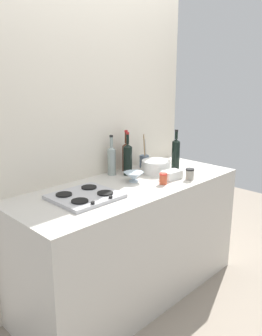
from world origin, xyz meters
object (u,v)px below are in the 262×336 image
wine_bottle_mid_left (128,159)px  butter_dish (172,175)px  wine_bottle_rightmost (176,153)px  condiment_jar_rear (163,179)px  wine_bottle_leftmost (126,156)px  utensil_crock (144,161)px  stovetop_hob (85,196)px  mixing_bowl (134,176)px  plate_stack (156,166)px  condiment_jar_front (190,174)px  wine_bottle_mid_right (112,160)px

wine_bottle_mid_left → butter_dish: wine_bottle_mid_left is taller
wine_bottle_rightmost → condiment_jar_rear: (-0.39, -0.19, -0.10)m
wine_bottle_leftmost → butter_dish: bearing=-78.1°
utensil_crock → condiment_jar_rear: (-0.25, -0.42, -0.02)m
stovetop_hob → mixing_bowl: (0.47, 0.02, 0.03)m
plate_stack → utensil_crock: size_ratio=0.83×
condiment_jar_rear → condiment_jar_front: bearing=-17.6°
wine_bottle_mid_right → condiment_jar_rear: size_ratio=3.92×
wine_bottle_rightmost → butter_dish: bearing=-147.9°
wine_bottle_leftmost → wine_bottle_rightmost: 0.42m
mixing_bowl → butter_dish: 0.30m
stovetop_hob → mixing_bowl: 0.47m
plate_stack → condiment_jar_rear: (-0.19, -0.24, -0.01)m
mixing_bowl → stovetop_hob: bearing=-177.2°
butter_dish → utensil_crock: (0.10, 0.38, 0.03)m
wine_bottle_leftmost → mixing_bowl: (-0.17, -0.25, -0.09)m
mixing_bowl → condiment_jar_rear: size_ratio=1.82×
butter_dish → utensil_crock: utensil_crock is taller
wine_bottle_leftmost → condiment_jar_rear: size_ratio=4.16×
plate_stack → butter_dish: plate_stack is taller
wine_bottle_mid_left → mixing_bowl: bearing=-121.3°
wine_bottle_mid_left → wine_bottle_mid_right: bearing=133.4°
wine_bottle_rightmost → condiment_jar_front: wine_bottle_rightmost is taller
plate_stack → butter_dish: (-0.05, -0.20, -0.02)m
wine_bottle_mid_right → condiment_jar_rear: 0.46m
mixing_bowl → utensil_crock: 0.43m
wine_bottle_mid_right → mixing_bowl: (-0.01, -0.25, -0.08)m
wine_bottle_mid_left → wine_bottle_mid_right: wine_bottle_mid_left is taller
stovetop_hob → utensil_crock: bearing=16.5°
mixing_bowl → condiment_jar_rear: 0.22m
stovetop_hob → wine_bottle_mid_right: (0.48, 0.27, 0.11)m
condiment_jar_front → wine_bottle_leftmost: bearing=107.5°
butter_dish → condiment_jar_rear: 0.15m
mixing_bowl → butter_dish: bearing=-30.9°
wine_bottle_leftmost → utensil_crock: wine_bottle_leftmost is taller
wine_bottle_leftmost → wine_bottle_rightmost: (0.32, -0.26, 0.01)m
wine_bottle_mid_left → condiment_jar_front: (0.24, -0.42, -0.09)m
wine_bottle_rightmost → utensil_crock: size_ratio=1.16×
mixing_bowl → wine_bottle_rightmost: bearing=-0.6°
stovetop_hob → wine_bottle_rightmost: size_ratio=1.21×
wine_bottle_mid_right → condiment_jar_rear: bearing=-77.2°
mixing_bowl → butter_dish: mixing_bowl is taller
wine_bottle_mid_left → utensil_crock: size_ratio=1.18×
plate_stack → wine_bottle_rightmost: 0.22m
wine_bottle_mid_right → mixing_bowl: bearing=-92.1°
utensil_crock → condiment_jar_rear: size_ratio=3.56×
condiment_jar_front → condiment_jar_rear: 0.24m
wine_bottle_mid_left → condiment_jar_rear: (0.01, -0.35, -0.09)m
wine_bottle_mid_right → stovetop_hob: bearing=-150.4°
mixing_bowl → condiment_jar_rear: bearing=-60.5°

